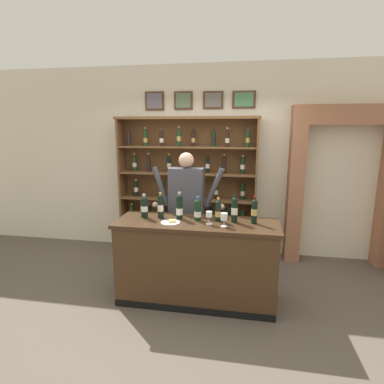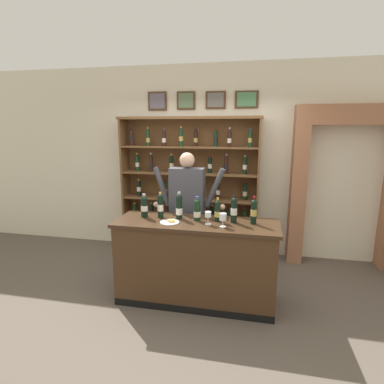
% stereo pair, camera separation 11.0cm
% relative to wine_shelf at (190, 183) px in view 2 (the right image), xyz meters
% --- Properties ---
extents(ground_plane, '(14.00, 14.00, 0.02)m').
position_rel_wine_shelf_xyz_m(ground_plane, '(0.30, -1.39, -1.18)').
color(ground_plane, brown).
extents(back_wall, '(12.00, 0.19, 3.01)m').
position_rel_wine_shelf_xyz_m(back_wall, '(0.30, 0.28, 0.34)').
color(back_wall, beige).
rests_on(back_wall, ground).
extents(wine_shelf, '(2.21, 0.36, 2.21)m').
position_rel_wine_shelf_xyz_m(wine_shelf, '(0.00, 0.00, 0.00)').
color(wine_shelf, brown).
rests_on(wine_shelf, ground).
extents(archway_doorway, '(1.52, 0.45, 2.36)m').
position_rel_wine_shelf_xyz_m(archway_doorway, '(2.31, 0.14, 0.15)').
color(archway_doorway, '#9E6647').
rests_on(archway_doorway, ground).
extents(tasting_counter, '(1.88, 0.63, 0.98)m').
position_rel_wine_shelf_xyz_m(tasting_counter, '(0.38, -1.39, -0.68)').
color(tasting_counter, '#422B19').
rests_on(tasting_counter, ground).
extents(shopkeeper, '(0.99, 0.22, 1.73)m').
position_rel_wine_shelf_xyz_m(shopkeeper, '(0.15, -0.82, -0.09)').
color(shopkeeper, '#2D3347').
rests_on(shopkeeper, ground).
extents(tasting_bottle_vin_santo, '(0.08, 0.08, 0.29)m').
position_rel_wine_shelf_xyz_m(tasting_bottle_vin_santo, '(-0.27, -1.33, -0.05)').
color(tasting_bottle_vin_santo, black).
rests_on(tasting_bottle_vin_santo, tasting_counter).
extents(tasting_bottle_super_tuscan, '(0.07, 0.07, 0.31)m').
position_rel_wine_shelf_xyz_m(tasting_bottle_super_tuscan, '(-0.07, -1.31, -0.04)').
color(tasting_bottle_super_tuscan, black).
rests_on(tasting_bottle_super_tuscan, tasting_counter).
extents(tasting_bottle_chianti, '(0.08, 0.08, 0.32)m').
position_rel_wine_shelf_xyz_m(tasting_bottle_chianti, '(0.15, -1.30, -0.04)').
color(tasting_bottle_chianti, black).
rests_on(tasting_bottle_chianti, tasting_counter).
extents(tasting_bottle_riserva, '(0.08, 0.08, 0.29)m').
position_rel_wine_shelf_xyz_m(tasting_bottle_riserva, '(0.38, -1.34, -0.06)').
color(tasting_bottle_riserva, black).
rests_on(tasting_bottle_riserva, tasting_counter).
extents(tasting_bottle_grappa, '(0.07, 0.07, 0.28)m').
position_rel_wine_shelf_xyz_m(tasting_bottle_grappa, '(0.61, -1.32, -0.06)').
color(tasting_bottle_grappa, black).
rests_on(tasting_bottle_grappa, tasting_counter).
extents(tasting_bottle_rosso, '(0.07, 0.07, 0.32)m').
position_rel_wine_shelf_xyz_m(tasting_bottle_rosso, '(0.80, -1.33, -0.03)').
color(tasting_bottle_rosso, black).
rests_on(tasting_bottle_rosso, tasting_counter).
extents(tasting_bottle_prosecco, '(0.07, 0.07, 0.32)m').
position_rel_wine_shelf_xyz_m(tasting_bottle_prosecco, '(1.02, -1.33, -0.04)').
color(tasting_bottle_prosecco, black).
rests_on(tasting_bottle_prosecco, tasting_counter).
extents(wine_glass_spare, '(0.08, 0.08, 0.15)m').
position_rel_wine_shelf_xyz_m(wine_glass_spare, '(0.70, -1.51, -0.08)').
color(wine_glass_spare, silver).
rests_on(wine_glass_spare, tasting_counter).
extents(wine_glass_left, '(0.07, 0.07, 0.15)m').
position_rel_wine_shelf_xyz_m(wine_glass_left, '(0.53, -1.46, -0.08)').
color(wine_glass_left, silver).
rests_on(wine_glass_left, tasting_counter).
extents(cheese_plate, '(0.22, 0.22, 0.04)m').
position_rel_wine_shelf_xyz_m(cheese_plate, '(0.09, -1.49, -0.18)').
color(cheese_plate, white).
rests_on(cheese_plate, tasting_counter).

